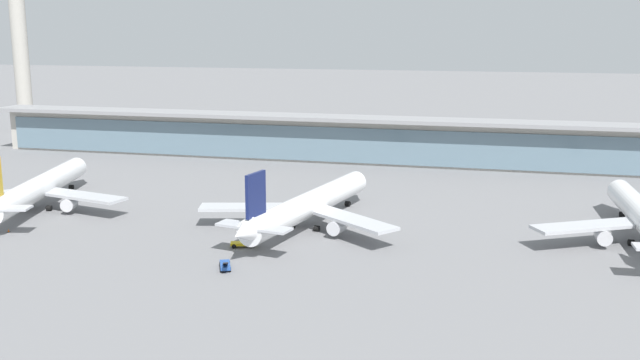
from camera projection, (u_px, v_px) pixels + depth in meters
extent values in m
plane|color=slate|center=(300.00, 230.00, 158.46)|extent=(1200.00, 1200.00, 0.00)
cylinder|color=white|center=(40.00, 187.00, 177.02)|extent=(16.91, 51.64, 5.46)
cone|color=white|center=(80.00, 166.00, 204.47)|extent=(6.31, 5.98, 5.35)
cube|color=black|center=(75.00, 165.00, 201.21)|extent=(4.49, 3.12, 0.66)
cube|color=#B7BABF|center=(81.00, 196.00, 172.32)|extent=(24.27, 11.18, 0.66)
cylinder|color=silver|center=(69.00, 204.00, 172.23)|extent=(3.82, 4.52, 3.01)
cylinder|color=black|center=(24.00, 208.00, 175.26)|extent=(1.40, 1.54, 1.32)
cylinder|color=black|center=(49.00, 208.00, 175.13)|extent=(1.40, 1.54, 1.32)
cylinder|color=black|center=(71.00, 187.00, 198.20)|extent=(1.40, 1.54, 1.32)
cylinder|color=white|center=(310.00, 204.00, 160.39)|extent=(15.82, 51.77, 5.46)
cone|color=white|center=(359.00, 180.00, 185.09)|extent=(6.23, 5.89, 5.35)
cone|color=white|center=(243.00, 233.00, 135.82)|extent=(6.02, 6.87, 4.91)
cube|color=black|center=(355.00, 179.00, 182.15)|extent=(4.46, 3.04, 0.66)
cube|color=#B7BABF|center=(253.00, 207.00, 161.43)|extent=(24.28, 11.65, 0.66)
cube|color=#B7BABF|center=(350.00, 219.00, 151.39)|extent=(22.29, 19.14, 0.66)
cylinder|color=silver|center=(263.00, 217.00, 160.13)|extent=(3.75, 4.48, 3.01)
cylinder|color=silver|center=(337.00, 227.00, 152.50)|extent=(3.75, 4.48, 3.01)
cube|color=#141E51|center=(256.00, 194.00, 138.67)|extent=(1.98, 6.58, 8.47)
cube|color=#B7BABF|center=(254.00, 227.00, 139.11)|extent=(15.58, 7.10, 0.47)
cylinder|color=black|center=(292.00, 225.00, 160.12)|extent=(1.37, 1.52, 1.32)
cylinder|color=black|center=(317.00, 228.00, 157.55)|extent=(1.37, 1.52, 1.32)
cylinder|color=black|center=(348.00, 204.00, 179.55)|extent=(1.37, 1.52, 1.32)
cone|color=white|center=(617.00, 189.00, 175.44)|extent=(5.63, 5.22, 5.35)
cube|color=black|center=(620.00, 188.00, 172.25)|extent=(4.22, 2.50, 0.66)
cube|color=#B7BABF|center=(589.00, 226.00, 146.24)|extent=(23.44, 16.81, 0.66)
cylinder|color=silver|center=(603.00, 236.00, 145.59)|extent=(3.24, 4.13, 3.01)
cylinder|color=black|center=(631.00, 243.00, 147.24)|extent=(1.21, 1.38, 1.32)
cylinder|color=black|center=(622.00, 214.00, 169.30)|extent=(1.21, 1.38, 1.32)
cube|color=#234C9E|center=(225.00, 265.00, 133.05)|extent=(3.58, 5.12, 0.60)
cube|color=black|center=(225.00, 264.00, 130.48)|extent=(2.41, 3.98, 1.72)
cylinder|color=black|center=(230.00, 269.00, 131.62)|extent=(0.62, 0.94, 0.90)
cylinder|color=black|center=(221.00, 270.00, 131.35)|extent=(0.62, 0.94, 0.90)
cylinder|color=black|center=(229.00, 263.00, 134.86)|extent=(0.62, 0.94, 0.90)
cylinder|color=black|center=(220.00, 264.00, 134.60)|extent=(0.62, 0.94, 0.90)
cube|color=yellow|center=(243.00, 244.00, 146.26)|extent=(5.12, 3.11, 0.60)
cube|color=black|center=(255.00, 238.00, 146.15)|extent=(4.05, 2.01, 1.72)
cylinder|color=black|center=(251.00, 244.00, 147.21)|extent=(0.94, 0.53, 0.90)
cylinder|color=black|center=(251.00, 246.00, 145.59)|extent=(0.94, 0.53, 0.90)
cylinder|color=black|center=(235.00, 244.00, 147.06)|extent=(0.94, 0.53, 0.90)
cylinder|color=black|center=(234.00, 246.00, 145.44)|extent=(0.94, 0.53, 0.90)
cube|color=#B2ADA3|center=(369.00, 142.00, 235.49)|extent=(261.03, 8.00, 14.00)
cube|color=slate|center=(366.00, 146.00, 231.55)|extent=(255.81, 0.50, 11.20)
cube|color=gray|center=(368.00, 119.00, 232.03)|extent=(266.25, 12.80, 1.20)
cylinder|color=#B2ADA3|center=(21.00, 53.00, 302.59)|extent=(6.40, 6.40, 65.85)
cone|color=orange|center=(8.00, 231.00, 157.06)|extent=(0.44, 0.44, 0.70)
cube|color=black|center=(9.00, 232.00, 157.13)|extent=(0.62, 0.62, 0.04)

